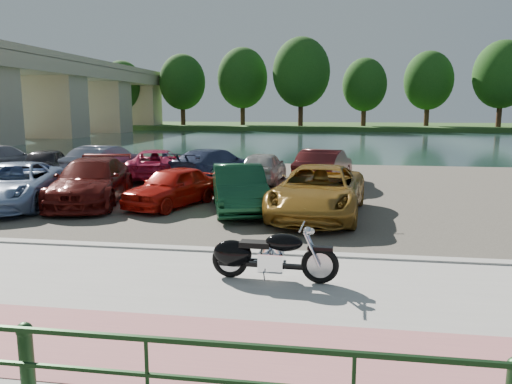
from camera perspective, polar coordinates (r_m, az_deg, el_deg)
ground at (r=9.09m, az=-2.98°, el=-11.01°), size 200.00×200.00×0.00m
promenade at (r=8.16m, az=-4.45°, el=-13.10°), size 60.00×6.00×0.10m
pink_path at (r=6.83m, az=-7.46°, el=-17.43°), size 60.00×2.00×0.01m
kerb at (r=10.93m, az=-0.84°, el=-7.02°), size 60.00×0.30×0.14m
parking_lot at (r=19.66m, az=3.55°, el=0.29°), size 60.00×18.00×0.04m
river at (r=48.46m, az=6.72°, el=5.76°), size 120.00×40.00×0.00m
far_bank at (r=80.40m, az=7.59°, el=7.46°), size 120.00×24.00×0.60m
bridge at (r=57.67m, az=-22.74°, el=11.19°), size 7.00×56.00×8.55m
railing at (r=5.25m, az=-12.42°, el=-17.95°), size 24.04×0.05×0.90m
bollards at (r=6.34m, az=-26.09°, el=-16.22°), size 10.68×0.18×0.81m
far_trees at (r=74.29m, az=11.05°, el=12.75°), size 70.25×10.68×12.52m
motorcycle at (r=9.11m, az=0.73°, el=-7.22°), size 2.33×0.75×1.05m
car_2 at (r=17.80m, az=-26.04°, el=0.71°), size 3.64×5.52×1.41m
car_3 at (r=17.40m, az=-18.30°, el=1.14°), size 3.14×5.44×1.48m
car_4 at (r=16.33m, az=-9.54°, el=0.61°), size 2.67×4.05×1.28m
car_5 at (r=15.38m, az=-1.96°, el=0.43°), size 2.61×4.53×1.41m
car_6 at (r=14.73m, az=7.12°, el=0.08°), size 2.99×5.54×1.48m
car_8 at (r=24.61m, az=-22.65°, el=3.10°), size 2.64×4.30×1.37m
car_9 at (r=23.56m, az=-16.81°, el=3.32°), size 2.22×4.70×1.49m
car_10 at (r=22.72m, az=-11.29°, el=3.13°), size 3.15×5.15×1.33m
car_11 at (r=21.85m, az=-4.82°, el=3.14°), size 3.63×5.27×1.42m
car_12 at (r=21.15m, az=0.82°, el=2.86°), size 1.78×4.03×1.35m
car_13 at (r=20.79m, az=7.79°, el=2.85°), size 2.45×4.74×1.49m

